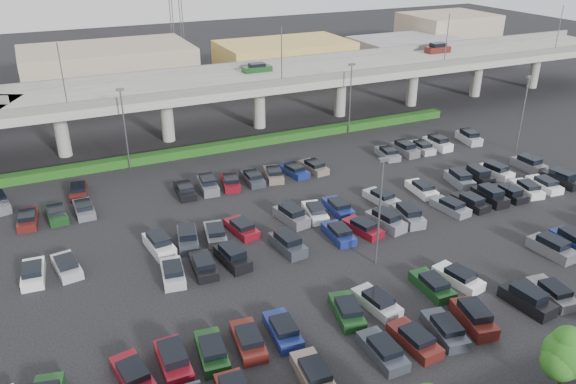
{
  "coord_description": "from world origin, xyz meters",
  "views": [
    {
      "loc": [
        -25.41,
        -43.89,
        27.6
      ],
      "look_at": [
        -2.6,
        5.28,
        2.0
      ],
      "focal_mm": 35.0,
      "sensor_mm": 36.0,
      "label": 1
    }
  ],
  "objects": [
    {
      "name": "light_poles",
      "position": [
        -4.13,
        2.0,
        6.24
      ],
      "size": [
        66.9,
        48.38,
        10.3
      ],
      "color": "#505156",
      "rests_on": "ground"
    },
    {
      "name": "distant_buildings",
      "position": [
        12.38,
        61.81,
        3.74
      ],
      "size": [
        138.0,
        24.0,
        9.0
      ],
      "color": "slate",
      "rests_on": "ground"
    },
    {
      "name": "hedge",
      "position": [
        0.0,
        25.0,
        0.55
      ],
      "size": [
        66.0,
        1.6,
        1.1
      ],
      "primitive_type": "cube",
      "color": "#143B11",
      "rests_on": "ground"
    },
    {
      "name": "ground",
      "position": [
        0.0,
        0.0,
        0.0
      ],
      "size": [
        280.0,
        280.0,
        0.0
      ],
      "primitive_type": "plane",
      "color": "black"
    },
    {
      "name": "parked_cars",
      "position": [
        0.55,
        -3.41,
        0.63
      ],
      "size": [
        63.05,
        41.67,
        1.67
      ],
      "color": "white",
      "rests_on": "ground"
    },
    {
      "name": "tree_row",
      "position": [
        0.7,
        -26.53,
        3.52
      ],
      "size": [
        65.07,
        3.66,
        5.94
      ],
      "color": "#332316",
      "rests_on": "ground"
    },
    {
      "name": "overpass",
      "position": [
        -0.18,
        32.03,
        6.97
      ],
      "size": [
        150.0,
        13.0,
        15.8
      ],
      "color": "gray",
      "rests_on": "ground"
    }
  ]
}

